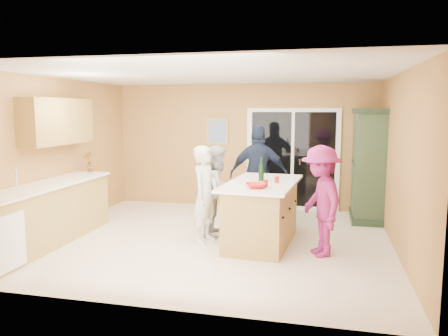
% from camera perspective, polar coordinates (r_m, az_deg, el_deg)
% --- Properties ---
extents(floor, '(5.50, 5.50, 0.00)m').
position_cam_1_polar(floor, '(7.08, -1.38, -9.34)').
color(floor, silver).
rests_on(floor, ground).
extents(ceiling, '(5.50, 5.00, 0.10)m').
position_cam_1_polar(ceiling, '(6.79, -1.46, 12.15)').
color(ceiling, silver).
rests_on(ceiling, wall_back).
extents(wall_back, '(5.50, 0.10, 2.60)m').
position_cam_1_polar(wall_back, '(9.24, 2.48, 2.87)').
color(wall_back, tan).
rests_on(wall_back, ground).
extents(wall_front, '(5.50, 0.10, 2.60)m').
position_cam_1_polar(wall_front, '(4.46, -9.52, -2.34)').
color(wall_front, tan).
rests_on(wall_front, ground).
extents(wall_left, '(0.10, 5.00, 2.60)m').
position_cam_1_polar(wall_left, '(7.96, -20.97, 1.61)').
color(wall_left, tan).
rests_on(wall_left, ground).
extents(wall_right, '(0.10, 5.00, 2.60)m').
position_cam_1_polar(wall_right, '(6.68, 22.07, 0.49)').
color(wall_right, tan).
rests_on(wall_right, ground).
extents(left_cabinet_run, '(0.65, 3.05, 1.24)m').
position_cam_1_polar(left_cabinet_run, '(7.08, -23.37, -6.10)').
color(left_cabinet_run, '#A88741').
rests_on(left_cabinet_run, floor).
extents(upper_cabinets, '(0.35, 1.60, 0.75)m').
position_cam_1_polar(upper_cabinets, '(7.66, -20.92, 5.71)').
color(upper_cabinets, '#A88741').
rests_on(upper_cabinets, wall_left).
extents(sliding_door, '(1.90, 0.07, 2.10)m').
position_cam_1_polar(sliding_door, '(9.10, 8.94, 1.13)').
color(sliding_door, white).
rests_on(sliding_door, floor).
extents(framed_picture, '(0.46, 0.04, 0.56)m').
position_cam_1_polar(framed_picture, '(9.32, -0.87, 4.76)').
color(framed_picture, tan).
rests_on(framed_picture, wall_back).
extents(kitchen_island, '(1.14, 1.91, 0.97)m').
position_cam_1_polar(kitchen_island, '(6.80, 4.94, -6.10)').
color(kitchen_island, '#A88741').
rests_on(kitchen_island, floor).
extents(green_hutch, '(0.60, 1.13, 2.08)m').
position_cam_1_polar(green_hutch, '(8.55, 18.31, 0.18)').
color(green_hutch, '#203423').
rests_on(green_hutch, floor).
extents(woman_white, '(0.48, 0.62, 1.52)m').
position_cam_1_polar(woman_white, '(6.79, -2.49, -3.47)').
color(woman_white, white).
rests_on(woman_white, floor).
extents(woman_grey, '(0.59, 0.74, 1.49)m').
position_cam_1_polar(woman_grey, '(7.21, -0.82, -2.93)').
color(woman_grey, '#A9A9AC').
rests_on(woman_grey, floor).
extents(woman_navy, '(1.09, 0.55, 1.79)m').
position_cam_1_polar(woman_navy, '(7.91, 4.56, -0.91)').
color(woman_navy, '#192438').
rests_on(woman_navy, floor).
extents(woman_magenta, '(0.91, 1.16, 1.57)m').
position_cam_1_polar(woman_magenta, '(6.31, 12.52, -4.24)').
color(woman_magenta, '#8D1E65').
rests_on(woman_magenta, floor).
extents(serving_bowl, '(0.34, 0.34, 0.07)m').
position_cam_1_polar(serving_bowl, '(6.17, 4.20, -2.30)').
color(serving_bowl, red).
rests_on(serving_bowl, kitchen_island).
extents(tulip_vase, '(0.23, 0.17, 0.38)m').
position_cam_1_polar(tulip_vase, '(8.26, -17.15, 0.80)').
color(tulip_vase, '#A72010').
rests_on(tulip_vase, left_cabinet_run).
extents(tumbler_near, '(0.08, 0.08, 0.10)m').
position_cam_1_polar(tumbler_near, '(6.63, 6.91, -1.52)').
color(tumbler_near, red).
rests_on(tumbler_near, kitchen_island).
extents(tumbler_far, '(0.08, 0.08, 0.10)m').
position_cam_1_polar(tumbler_far, '(6.28, 5.46, -2.00)').
color(tumbler_far, red).
rests_on(tumbler_far, kitchen_island).
extents(wine_bottle, '(0.08, 0.08, 0.37)m').
position_cam_1_polar(wine_bottle, '(6.80, 4.90, -0.47)').
color(wine_bottle, black).
rests_on(wine_bottle, kitchen_island).
extents(white_plate, '(0.33, 0.33, 0.02)m').
position_cam_1_polar(white_plate, '(6.34, 3.05, -2.26)').
color(white_plate, silver).
rests_on(white_plate, kitchen_island).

